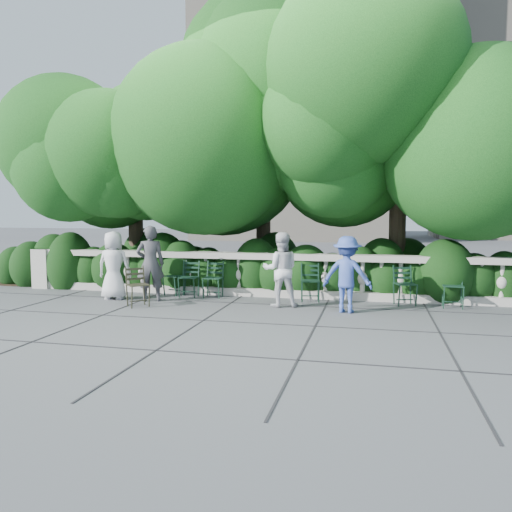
% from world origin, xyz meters
% --- Properties ---
extents(ground, '(90.00, 90.00, 0.00)m').
position_xyz_m(ground, '(0.00, 0.00, 0.00)').
color(ground, '#47494E').
rests_on(ground, ground).
extents(balustrade, '(12.00, 0.44, 1.00)m').
position_xyz_m(balustrade, '(0.00, 1.80, 0.49)').
color(balustrade, '#9E998E').
rests_on(balustrade, ground).
extents(shrub_hedge, '(15.00, 2.60, 1.70)m').
position_xyz_m(shrub_hedge, '(0.00, 3.00, 0.00)').
color(shrub_hedge, black).
rests_on(shrub_hedge, ground).
extents(tree_canopy, '(15.04, 6.52, 6.78)m').
position_xyz_m(tree_canopy, '(0.69, 3.19, 3.96)').
color(tree_canopy, '#3F3023').
rests_on(tree_canopy, ground).
extents(chair_a, '(0.46, 0.50, 0.84)m').
position_xyz_m(chair_a, '(-1.65, 1.17, 0.00)').
color(chair_a, black).
rests_on(chair_a, ground).
extents(chair_b, '(0.58, 0.60, 0.84)m').
position_xyz_m(chair_b, '(-2.12, 1.34, 0.00)').
color(chair_b, black).
rests_on(chair_b, ground).
extents(chair_c, '(0.45, 0.49, 0.84)m').
position_xyz_m(chair_c, '(-1.08, 1.21, 0.00)').
color(chair_c, black).
rests_on(chair_c, ground).
extents(chair_d, '(0.56, 0.58, 0.84)m').
position_xyz_m(chair_d, '(3.14, 1.23, 0.00)').
color(chair_d, black).
rests_on(chair_d, ground).
extents(chair_e, '(0.46, 0.50, 0.84)m').
position_xyz_m(chair_e, '(4.02, 1.16, 0.00)').
color(chair_e, black).
rests_on(chair_e, ground).
extents(chair_f, '(0.52, 0.55, 0.84)m').
position_xyz_m(chair_f, '(1.14, 1.24, 0.00)').
color(chair_f, black).
rests_on(chair_f, ground).
extents(chair_weathered, '(0.65, 0.65, 0.84)m').
position_xyz_m(chair_weathered, '(-2.14, -0.14, 0.00)').
color(chair_weathered, black).
rests_on(chair_weathered, ground).
extents(person_businessman, '(0.78, 0.54, 1.52)m').
position_xyz_m(person_businessman, '(-3.16, 0.65, 0.76)').
color(person_businessman, silver).
rests_on(person_businessman, ground).
extents(person_woman_grey, '(0.71, 0.60, 1.65)m').
position_xyz_m(person_woman_grey, '(-2.26, 0.61, 0.82)').
color(person_woman_grey, '#3A393E').
rests_on(person_woman_grey, ground).
extents(person_casual_man, '(0.85, 0.73, 1.53)m').
position_xyz_m(person_casual_man, '(0.60, 0.65, 0.76)').
color(person_casual_man, silver).
rests_on(person_casual_man, ground).
extents(person_older_blue, '(1.03, 0.69, 1.48)m').
position_xyz_m(person_older_blue, '(1.95, 0.35, 0.74)').
color(person_older_blue, '#354DA0').
rests_on(person_older_blue, ground).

